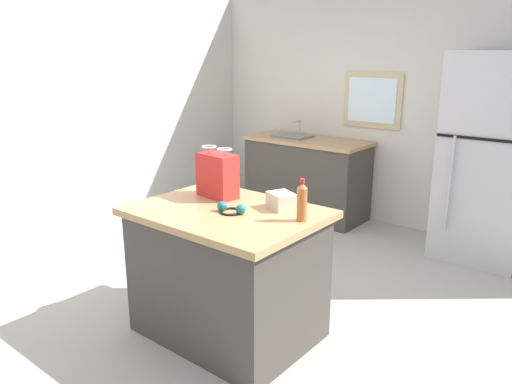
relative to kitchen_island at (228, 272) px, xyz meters
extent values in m
plane|color=#ADA89E|center=(0.08, 0.25, -0.45)|extent=(6.28, 6.28, 0.00)
cube|color=silver|center=(0.08, 2.87, 0.84)|extent=(5.15, 0.10, 2.57)
cube|color=#CCB78C|center=(-0.39, 2.81, 0.92)|extent=(0.68, 0.04, 0.60)
cube|color=white|center=(-0.39, 2.79, 0.92)|extent=(0.56, 0.02, 0.48)
cube|color=silver|center=(-2.50, 0.25, 0.84)|extent=(0.10, 5.23, 2.57)
cube|color=#423D38|center=(0.00, 0.00, -0.03)|extent=(1.12, 0.81, 0.84)
cube|color=tan|center=(0.00, 0.00, 0.42)|extent=(1.20, 0.89, 0.05)
cube|color=#B7B7BC|center=(0.94, 2.46, 0.49)|extent=(0.75, 0.65, 1.88)
cube|color=black|center=(0.94, 2.13, 0.72)|extent=(0.74, 0.01, 0.02)
cylinder|color=#B7B7BC|center=(0.74, 2.10, 0.30)|extent=(0.02, 0.02, 0.85)
cube|color=#423D38|center=(-1.01, 2.49, -0.01)|extent=(1.39, 0.60, 0.87)
cube|color=tan|center=(-1.01, 2.49, 0.44)|extent=(1.43, 0.64, 0.04)
cube|color=slate|center=(-1.22, 2.49, 0.41)|extent=(0.40, 0.32, 0.14)
cylinder|color=#B7B7BC|center=(-1.22, 2.63, 0.55)|extent=(0.03, 0.03, 0.18)
cylinder|color=#B7B7BC|center=(-1.22, 2.56, 0.64)|extent=(0.02, 0.14, 0.02)
cube|color=red|center=(-0.24, 0.17, 0.59)|extent=(0.30, 0.18, 0.31)
torus|color=white|center=(-0.31, 0.17, 0.79)|extent=(0.11, 0.11, 0.01)
torus|color=white|center=(-0.17, 0.17, 0.79)|extent=(0.11, 0.11, 0.01)
cube|color=beige|center=(0.26, 0.24, 0.49)|extent=(0.21, 0.20, 0.10)
cylinder|color=#C66633|center=(0.50, 0.12, 0.54)|extent=(0.06, 0.06, 0.20)
cone|color=#C66633|center=(0.50, 0.12, 0.66)|extent=(0.06, 0.06, 0.03)
cylinder|color=red|center=(0.50, 0.12, 0.69)|extent=(0.03, 0.03, 0.02)
torus|color=black|center=(0.07, -0.03, 0.45)|extent=(0.18, 0.18, 0.01)
sphere|color=#19666B|center=(0.00, -0.04, 0.47)|extent=(0.06, 0.06, 0.06)
sphere|color=#19666B|center=(0.13, -0.02, 0.47)|extent=(0.06, 0.06, 0.06)
camera|label=1|loc=(2.03, -2.21, 1.41)|focal=34.40mm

